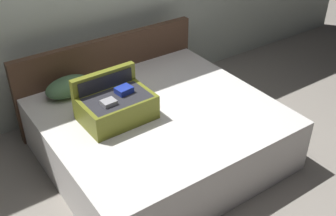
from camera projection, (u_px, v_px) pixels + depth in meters
The scene contains 5 objects.
ground_plane at pixel (185, 179), 3.61m from camera, with size 12.00×12.00×0.00m, color gray.
bed at pixel (160, 134), 3.74m from camera, with size 1.95×1.79×0.51m, color silver.
headboard at pixel (110, 76), 4.29m from camera, with size 1.99×0.08×0.86m, color #4C3323.
hard_case_large at pixel (116, 105), 3.44m from camera, with size 0.61×0.45×0.37m.
pillow_near_headboard at pixel (68, 87), 3.79m from camera, with size 0.45×0.29×0.17m, color #4C724C.
Camera 1 is at (-1.65, -2.11, 2.50)m, focal length 43.82 mm.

